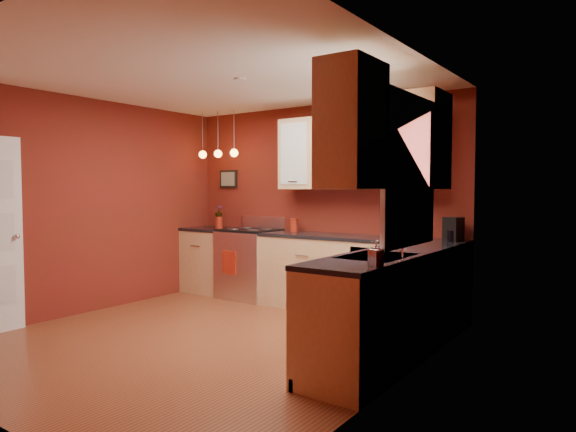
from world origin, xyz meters
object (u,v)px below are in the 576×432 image
Objects in this scene: gas_range at (250,263)px; soap_pump at (376,253)px; coffee_maker at (453,230)px; sink at (377,259)px; red_canister at (294,225)px.

soap_pump is (2.87, -2.05, 0.55)m from gas_range.
coffee_maker is at bearing 1.75° from gas_range.
sink is 2.71× the size of coffee_maker.
sink is at bearing -39.50° from red_canister.
gas_range is at bearing -169.67° from red_canister.
red_canister is at bearing 10.33° from gas_range.
gas_range is at bearing 144.45° from soap_pump.
red_canister is at bearing 140.50° from sink.
coffee_maker is (2.76, 0.08, 0.58)m from gas_range.
coffee_maker is 2.14m from soap_pump.
sink is (2.62, -1.50, 0.43)m from gas_range.
sink is 3.74× the size of soap_pump.
red_canister is (0.66, 0.12, 0.55)m from gas_range.
sink is 4.07× the size of red_canister.
coffee_maker is at bearing -0.97° from red_canister.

